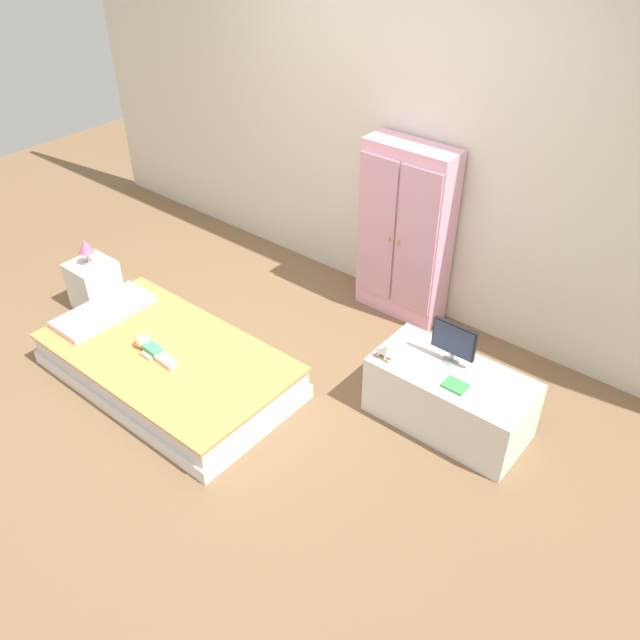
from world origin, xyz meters
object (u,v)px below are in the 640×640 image
(doll, at_px, (149,346))
(rocking_horse_toy, at_px, (384,351))
(tv_monitor, at_px, (454,341))
(bed, at_px, (168,365))
(book_green, at_px, (455,386))
(table_lamp, at_px, (86,247))
(tv_stand, at_px, (450,398))
(nightstand, at_px, (95,285))
(wardrobe, at_px, (405,233))

(doll, bearing_deg, rocking_horse_toy, 28.66)
(tv_monitor, distance_m, rocking_horse_toy, 0.42)
(bed, distance_m, tv_monitor, 1.88)
(bed, bearing_deg, rocking_horse_toy, 27.87)
(doll, xyz_separation_m, book_green, (1.81, 0.78, 0.14))
(table_lamp, xyz_separation_m, tv_stand, (2.77, 0.60, -0.32))
(nightstand, bearing_deg, rocking_horse_toy, 10.59)
(tv_monitor, height_order, book_green, tv_monitor)
(nightstand, relative_size, book_green, 2.80)
(table_lamp, relative_size, book_green, 1.47)
(wardrobe, bearing_deg, book_green, -43.83)
(wardrobe, bearing_deg, rocking_horse_toy, -62.36)
(nightstand, xyz_separation_m, tv_stand, (2.77, 0.60, 0.01))
(nightstand, relative_size, table_lamp, 1.91)
(bed, height_order, book_green, book_green)
(doll, bearing_deg, tv_monitor, 30.27)
(bed, relative_size, table_lamp, 8.54)
(table_lamp, height_order, rocking_horse_toy, table_lamp)
(tv_stand, bearing_deg, rocking_horse_toy, -158.01)
(bed, distance_m, tv_stand, 1.85)
(bed, height_order, nightstand, nightstand)
(tv_stand, height_order, tv_monitor, tv_monitor)
(nightstand, bearing_deg, book_green, 9.88)
(nightstand, xyz_separation_m, book_green, (2.84, 0.49, 0.23))
(bed, xyz_separation_m, book_green, (1.73, 0.72, 0.30))
(bed, xyz_separation_m, nightstand, (-1.11, 0.22, 0.07))
(bed, height_order, tv_monitor, tv_monitor)
(nightstand, distance_m, book_green, 2.89)
(bed, xyz_separation_m, tv_stand, (1.65, 0.83, 0.09))
(table_lamp, xyz_separation_m, rocking_horse_toy, (2.37, 0.44, -0.05))
(table_lamp, distance_m, tv_monitor, 2.79)
(doll, bearing_deg, book_green, 23.45)
(bed, relative_size, wardrobe, 1.29)
(tv_monitor, xyz_separation_m, book_green, (0.14, -0.19, -0.15))
(nightstand, distance_m, rocking_horse_toy, 2.43)
(table_lamp, xyz_separation_m, book_green, (2.84, 0.49, -0.10))
(table_lamp, relative_size, wardrobe, 0.15)
(wardrobe, distance_m, tv_stand, 1.33)
(bed, bearing_deg, book_green, 22.56)
(wardrobe, bearing_deg, bed, -113.78)
(book_green, bearing_deg, tv_stand, 123.86)
(tv_monitor, bearing_deg, nightstand, -165.78)
(doll, height_order, table_lamp, table_lamp)
(tv_monitor, relative_size, rocking_horse_toy, 2.31)
(doll, relative_size, tv_stand, 0.41)
(wardrobe, xyz_separation_m, rocking_horse_toy, (0.53, -1.00, -0.20))
(tv_monitor, height_order, rocking_horse_toy, tv_monitor)
(rocking_horse_toy, bearing_deg, tv_stand, 21.99)
(doll, height_order, rocking_horse_toy, rocking_horse_toy)
(nightstand, distance_m, tv_monitor, 2.81)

